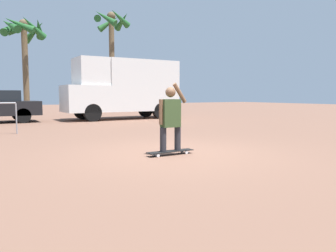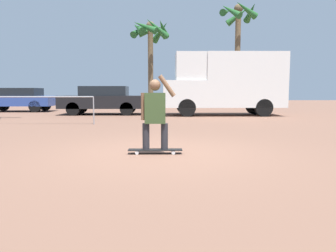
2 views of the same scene
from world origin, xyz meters
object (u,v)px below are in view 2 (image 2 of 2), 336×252
skateboard (155,150)px  palm_tree_center_background (150,36)px  person_skateboarder (155,111)px  parked_car_black (103,99)px  parked_car_blue (19,99)px  palm_tree_near_van (238,26)px  camper_van (226,82)px

skateboard → palm_tree_center_background: bearing=92.3°
person_skateboarder → parked_car_black: (-3.09, 11.39, -0.05)m
parked_car_blue → palm_tree_center_background: bearing=20.0°
palm_tree_near_van → parked_car_blue: bearing=-162.6°
palm_tree_near_van → person_skateboarder: bearing=-107.4°
palm_tree_near_van → palm_tree_center_background: size_ratio=1.26×
camper_van → parked_car_black: bearing=173.6°
camper_van → parked_car_black: 6.65m
parked_car_blue → skateboard: bearing=-57.9°
camper_van → palm_tree_center_background: bearing=123.0°
parked_car_black → parked_car_blue: (-5.74, 2.71, -0.03)m
camper_van → palm_tree_center_background: 8.34m
skateboard → parked_car_blue: parked_car_blue is taller
person_skateboarder → camper_van: camper_van is taller
palm_tree_center_background → palm_tree_near_van: bearing=14.1°
parked_car_blue → palm_tree_near_van: (14.68, 4.60, 5.37)m
camper_van → parked_car_blue: bearing=164.4°
skateboard → palm_tree_near_van: palm_tree_near_van is taller
skateboard → palm_tree_center_background: palm_tree_center_background is taller
palm_tree_center_background → person_skateboarder: bearing=-87.7°
skateboard → palm_tree_center_background: size_ratio=0.17×
person_skateboarder → camper_van: size_ratio=0.24×
parked_car_black → parked_car_blue: bearing=154.8°
parked_car_blue → palm_tree_center_background: 9.68m
person_skateboarder → palm_tree_near_van: (5.85, 18.70, 5.29)m
parked_car_black → palm_tree_center_background: size_ratio=0.71×
skateboard → parked_car_black: 11.82m
palm_tree_near_van → camper_van: bearing=-106.5°
person_skateboarder → parked_car_blue: (-8.83, 14.10, -0.08)m
palm_tree_near_van → palm_tree_center_background: palm_tree_near_van is taller
camper_van → person_skateboarder: bearing=-108.0°
camper_van → palm_tree_center_background: (-4.15, 6.39, 3.37)m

